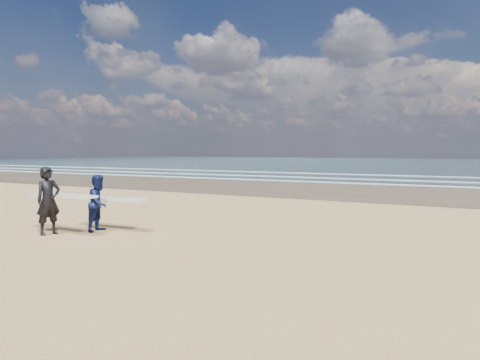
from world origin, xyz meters
The scene contains 2 objects.
surfer_near centered at (0.12, 0.52, 0.97)m, with size 2.20×1.00×1.92m.
surfer_far centered at (0.99, 1.56, 0.84)m, with size 2.23×1.14×1.66m.
Camera 1 is at (10.46, -7.63, 2.39)m, focal length 32.00 mm.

